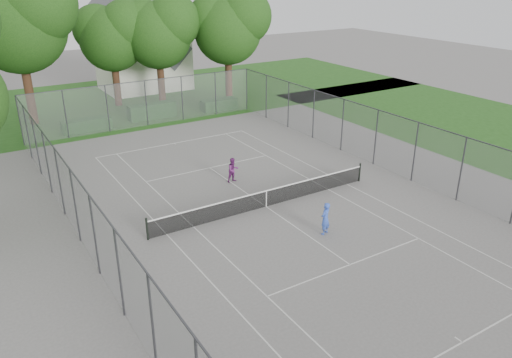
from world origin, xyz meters
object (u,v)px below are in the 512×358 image
house (142,48)px  woman_player (233,170)px  girl_player (325,218)px  tennis_net (266,198)px

house → woman_player: bearing=-99.4°
house → girl_player: bearing=-96.3°
house → woman_player: (-4.24, -25.70, -3.33)m
tennis_net → house: 30.00m
tennis_net → house: house is taller
tennis_net → woman_player: (0.18, 3.77, 0.21)m
tennis_net → woman_player: size_ratio=8.93×
house → girl_player: house is taller
house → woman_player: 26.26m
girl_player → woman_player: size_ratio=1.09×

